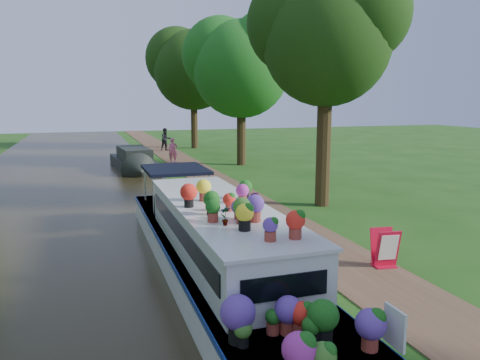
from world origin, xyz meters
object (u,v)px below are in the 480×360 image
object	(u,v)px
plant_boat	(220,250)
pedestrian_pink	(173,151)
sandwich_board	(385,250)
pedestrian_dark	(166,139)
second_boat	(134,161)

from	to	relation	value
plant_boat	pedestrian_pink	world-z (taller)	plant_boat
sandwich_board	pedestrian_dark	bearing A→B (deg)	99.16
pedestrian_dark	plant_boat	bearing A→B (deg)	-112.14
plant_boat	pedestrian_pink	size ratio (longest dim) A/B	8.45
pedestrian_pink	pedestrian_dark	size ratio (longest dim) A/B	0.89
second_boat	pedestrian_dark	xyz separation A→B (m)	(3.51, 9.71, 0.40)
plant_boat	pedestrian_dark	distance (m)	28.41
plant_boat	second_boat	bearing A→B (deg)	89.87
sandwich_board	pedestrian_dark	distance (m)	28.32
second_boat	sandwich_board	size ratio (longest dim) A/B	7.27
plant_boat	pedestrian_dark	xyz separation A→B (m)	(3.56, 28.19, 0.08)
pedestrian_pink	second_boat	bearing A→B (deg)	-134.49
second_boat	pedestrian_pink	xyz separation A→B (m)	(2.71, 2.15, 0.30)
second_boat	pedestrian_pink	size ratio (longest dim) A/B	4.30
plant_boat	pedestrian_pink	bearing A→B (deg)	82.41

